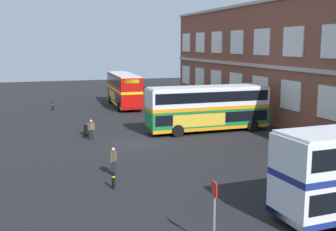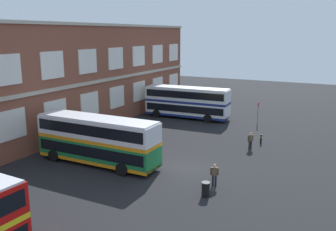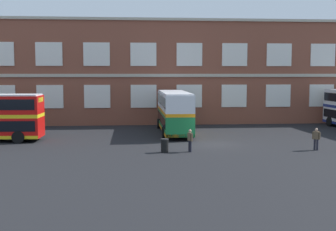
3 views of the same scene
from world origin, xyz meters
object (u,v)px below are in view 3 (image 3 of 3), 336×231
object	(u,v)px
double_decker_middle	(174,111)
station_litter_bin	(165,146)
waiting_passenger	(316,138)
second_passenger	(190,140)

from	to	relation	value
double_decker_middle	station_litter_bin	world-z (taller)	double_decker_middle
double_decker_middle	waiting_passenger	xyz separation A→B (m)	(9.88, -10.49, -1.22)
waiting_passenger	second_passenger	distance (m)	9.71
second_passenger	double_decker_middle	bearing A→B (deg)	90.89
double_decker_middle	second_passenger	world-z (taller)	double_decker_middle
waiting_passenger	second_passenger	xyz separation A→B (m)	(-9.71, 0.08, 0.00)
second_passenger	station_litter_bin	world-z (taller)	second_passenger
second_passenger	station_litter_bin	distance (m)	1.96
second_passenger	station_litter_bin	bearing A→B (deg)	-177.49
station_litter_bin	double_decker_middle	bearing A→B (deg)	80.51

